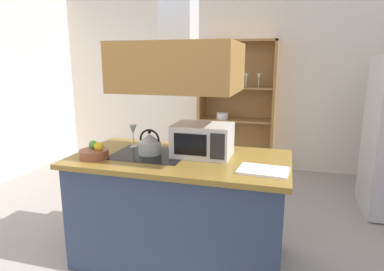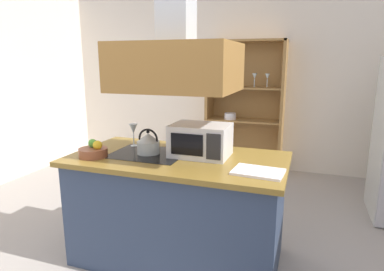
# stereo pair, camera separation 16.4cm
# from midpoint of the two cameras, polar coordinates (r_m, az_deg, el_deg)

# --- Properties ---
(wall_back) EXTENTS (6.00, 0.12, 2.70)m
(wall_back) POSITION_cam_midpoint_polar(r_m,az_deg,el_deg) (5.28, 6.78, 9.29)
(wall_back) COLOR silver
(wall_back) RESTS_ON ground
(kitchen_island) EXTENTS (1.73, 0.92, 0.90)m
(kitchen_island) POSITION_cam_midpoint_polar(r_m,az_deg,el_deg) (2.84, -3.71, -12.37)
(kitchen_island) COLOR #2F3D58
(kitchen_island) RESTS_ON ground
(range_hood) EXTENTS (0.90, 0.70, 1.27)m
(range_hood) POSITION_cam_midpoint_polar(r_m,az_deg,el_deg) (2.57, -4.12, 14.27)
(range_hood) COLOR #A06E33
(dish_cabinet) EXTENTS (1.14, 0.40, 1.95)m
(dish_cabinet) POSITION_cam_midpoint_polar(r_m,az_deg,el_deg) (5.12, 6.74, 3.70)
(dish_cabinet) COLOR olive
(dish_cabinet) RESTS_ON ground
(kettle) EXTENTS (0.19, 0.19, 0.21)m
(kettle) POSITION_cam_midpoint_polar(r_m,az_deg,el_deg) (2.75, -8.96, -1.44)
(kettle) COLOR silver
(kettle) RESTS_ON kitchen_island
(cutting_board) EXTENTS (0.36, 0.27, 0.02)m
(cutting_board) POSITION_cam_midpoint_polar(r_m,az_deg,el_deg) (2.35, 10.17, -5.96)
(cutting_board) COLOR white
(cutting_board) RESTS_ON kitchen_island
(microwave) EXTENTS (0.46, 0.35, 0.26)m
(microwave) POSITION_cam_midpoint_polar(r_m,az_deg,el_deg) (2.67, 0.09, -0.80)
(microwave) COLOR silver
(microwave) RESTS_ON kitchen_island
(wine_glass_on_counter) EXTENTS (0.08, 0.08, 0.21)m
(wine_glass_on_counter) POSITION_cam_midpoint_polar(r_m,az_deg,el_deg) (3.00, -11.65, 0.87)
(wine_glass_on_counter) COLOR silver
(wine_glass_on_counter) RESTS_ON kitchen_island
(fruit_bowl) EXTENTS (0.23, 0.23, 0.14)m
(fruit_bowl) POSITION_cam_midpoint_polar(r_m,az_deg,el_deg) (2.76, -18.03, -2.81)
(fruit_bowl) COLOR brown
(fruit_bowl) RESTS_ON kitchen_island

